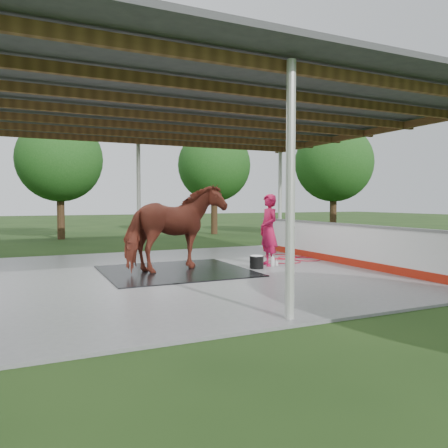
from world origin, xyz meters
name	(u,v)px	position (x,y,z in m)	size (l,w,h in m)	color
ground	(185,275)	(0.00, 0.00, 0.00)	(100.00, 100.00, 0.00)	#1E3814
concrete_slab	(185,274)	(0.00, 0.00, 0.03)	(12.00, 10.00, 0.05)	slate
pavilion_structure	(184,114)	(0.00, 0.00, 3.97)	(12.60, 10.60, 4.05)	beige
dasher_board	(333,243)	(4.60, 0.00, 0.59)	(0.16, 8.00, 1.15)	#AE200E
tree_belt	(183,127)	(0.30, 0.90, 3.79)	(28.00, 28.00, 5.80)	#382314
rubber_mat	(176,271)	(-0.15, 0.26, 0.06)	(3.53, 3.31, 0.03)	black
horse	(175,227)	(-0.15, 0.26, 1.17)	(1.18, 2.60, 2.20)	maroon
handler	(269,230)	(2.51, 0.17, 1.04)	(0.72, 0.47, 1.97)	#B51340
wash_bucket	(257,262)	(1.95, -0.16, 0.22)	(0.37, 0.37, 0.34)	black
soap_bottle_a	(273,260)	(2.52, -0.03, 0.22)	(0.13, 0.13, 0.33)	silver
soap_bottle_b	(276,262)	(2.69, 0.05, 0.14)	(0.08, 0.08, 0.18)	#338CD8
hose_coil	(289,259)	(3.77, 1.08, 0.06)	(2.34, 1.98, 0.02)	red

